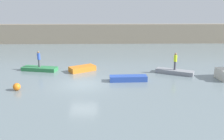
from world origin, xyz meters
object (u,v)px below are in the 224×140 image
Objects in this scene: rowboat_orange at (82,69)px; mooring_buoy at (17,87)px; rowboat_green at (40,69)px; person_hiviz_shirt at (175,61)px; rowboat_blue at (128,78)px; person_blue_shirt at (39,58)px; rowboat_grey at (174,72)px.

rowboat_orange is 4.35× the size of mooring_buoy.
mooring_buoy is (-0.30, -6.04, 0.11)m from rowboat_green.
rowboat_orange is at bearing 172.99° from person_hiviz_shirt.
rowboat_blue is (9.12, -3.75, 0.06)m from rowboat_green.
rowboat_orange is at bearing 49.79° from mooring_buoy.
person_blue_shirt is 2.75× the size of mooring_buoy.
rowboat_blue is 9.69m from mooring_buoy.
person_hiviz_shirt reaches higher than mooring_buoy.
person_hiviz_shirt is 2.82× the size of mooring_buoy.
mooring_buoy is (-9.42, -2.28, 0.06)m from rowboat_blue.
rowboat_blue reaches higher than rowboat_green.
rowboat_orange is at bearing 140.50° from rowboat_blue.
person_blue_shirt is (-9.12, 3.75, 1.08)m from rowboat_blue.
rowboat_green is at bearing 0.00° from person_blue_shirt.
rowboat_grey is (14.01, -1.46, 0.01)m from rowboat_green.
rowboat_orange is 1.54× the size of person_hiviz_shirt.
rowboat_blue is (4.56, -3.46, -0.01)m from rowboat_orange.
person_blue_shirt reaches higher than rowboat_green.
rowboat_blue reaches higher than rowboat_grey.
mooring_buoy reaches higher than rowboat_green.
person_hiviz_shirt is (14.01, -1.46, 0.04)m from person_blue_shirt.
person_hiviz_shirt is at bearing 17.75° from mooring_buoy.
person_hiviz_shirt is (4.89, 2.30, 1.12)m from rowboat_blue.
rowboat_orange is 9.53m from rowboat_grey.
person_blue_shirt is at bearing 87.18° from mooring_buoy.
rowboat_grey is 2.14× the size of person_hiviz_shirt.
rowboat_blue is at bearing 13.64° from mooring_buoy.
person_blue_shirt is 0.98× the size of person_hiviz_shirt.
rowboat_grey is at bearing 5.88° from rowboat_green.
rowboat_grey is at bearing -38.05° from rowboat_orange.
rowboat_orange is 0.72× the size of rowboat_grey.
person_hiviz_shirt is at bearing -5.93° from person_blue_shirt.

